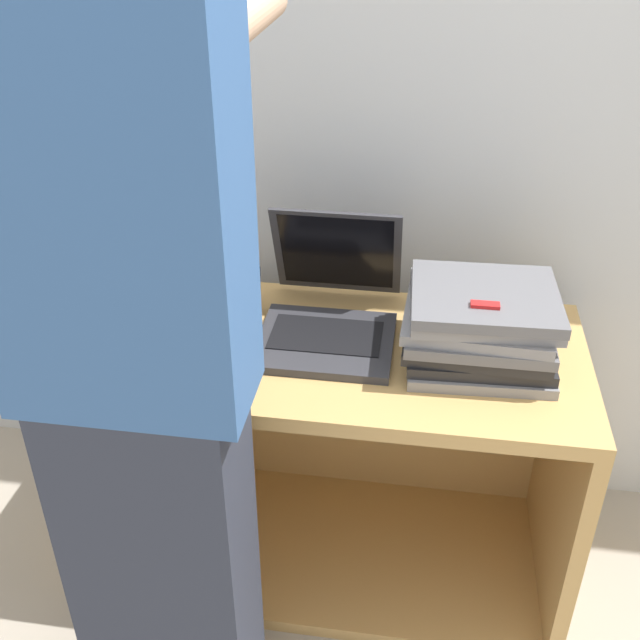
% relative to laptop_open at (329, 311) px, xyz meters
% --- Properties ---
extents(ground_plane, '(12.00, 12.00, 0.00)m').
position_rel_laptop_open_xyz_m(ground_plane, '(0.00, -0.35, -0.74)').
color(ground_plane, '#9E9384').
extents(wall_back, '(8.00, 0.05, 2.40)m').
position_rel_laptop_open_xyz_m(wall_back, '(0.00, 0.32, 0.46)').
color(wall_back, silver).
rests_on(wall_back, ground_plane).
extents(cart, '(1.21, 0.56, 0.68)m').
position_rel_laptop_open_xyz_m(cart, '(0.00, 0.00, -0.40)').
color(cart, tan).
rests_on(cart, ground_plane).
extents(laptop_open, '(0.31, 0.39, 0.28)m').
position_rel_laptop_open_xyz_m(laptop_open, '(0.00, 0.00, 0.00)').
color(laptop_open, '#333338').
rests_on(laptop_open, cart).
extents(laptop_stack_left, '(0.33, 0.29, 0.13)m').
position_rel_laptop_open_xyz_m(laptop_stack_left, '(-0.34, -0.07, 0.01)').
color(laptop_stack_left, '#B7B7BC').
rests_on(laptop_stack_left, cart).
extents(laptop_stack_right, '(0.34, 0.30, 0.18)m').
position_rel_laptop_open_xyz_m(laptop_stack_right, '(0.34, -0.07, 0.03)').
color(laptop_stack_right, gray).
rests_on(laptop_stack_right, cart).
extents(person, '(0.40, 0.54, 1.77)m').
position_rel_laptop_open_xyz_m(person, '(-0.26, -0.53, 0.16)').
color(person, '#2D3342').
rests_on(person, ground_plane).
extents(inventory_tag, '(0.06, 0.02, 0.01)m').
position_rel_laptop_open_xyz_m(inventory_tag, '(0.34, -0.13, 0.12)').
color(inventory_tag, red).
rests_on(inventory_tag, laptop_stack_right).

